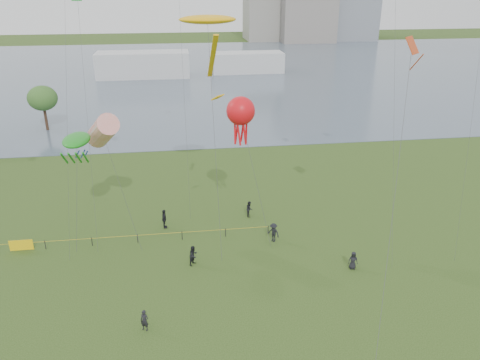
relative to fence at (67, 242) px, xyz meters
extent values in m
plane|color=#243C13|center=(14.71, -15.47, -0.55)|extent=(400.00, 400.00, 0.00)
cube|color=#515F6F|center=(14.71, 84.53, -0.53)|extent=(400.00, 120.00, 0.08)
cube|color=gray|center=(46.71, 152.53, 13.45)|extent=(16.00, 18.00, 28.00)
cube|color=silver|center=(2.71, 79.53, 2.45)|extent=(22.00, 8.00, 6.00)
cube|color=silver|center=(28.71, 82.53, 1.95)|extent=(18.00, 7.00, 5.00)
cylinder|color=#332117|center=(-10.20, 37.00, 1.03)|extent=(0.44, 0.44, 3.17)
ellipsoid|color=#3D6929|center=(-10.20, 37.00, 4.58)|extent=(4.50, 4.50, 3.80)
cylinder|color=black|center=(-1.88, 0.00, -0.13)|extent=(0.07, 0.07, 0.85)
cylinder|color=black|center=(2.12, 0.00, -0.13)|extent=(0.07, 0.07, 0.85)
cylinder|color=black|center=(6.12, 0.00, -0.13)|extent=(0.07, 0.07, 0.85)
cylinder|color=black|center=(10.12, 0.00, -0.13)|extent=(0.07, 0.07, 0.85)
cylinder|color=black|center=(14.12, 0.00, -0.13)|extent=(0.07, 0.07, 0.85)
cylinder|color=black|center=(18.12, 0.00, -0.13)|extent=(0.07, 0.07, 0.85)
cylinder|color=gold|center=(6.12, 0.00, 0.19)|extent=(24.00, 0.03, 0.03)
cube|color=yellow|center=(-3.88, 0.00, 0.00)|extent=(2.00, 0.04, 1.00)
imported|color=black|center=(10.99, -4.21, 0.31)|extent=(1.05, 1.07, 1.73)
imported|color=black|center=(18.32, -1.44, 0.35)|extent=(1.31, 1.31, 1.82)
imported|color=black|center=(8.51, 2.46, 0.40)|extent=(0.49, 1.13, 1.90)
imported|color=black|center=(23.90, -6.62, 0.22)|extent=(0.84, 0.63, 1.56)
imported|color=black|center=(7.34, -11.76, 0.23)|extent=(0.67, 0.57, 1.57)
imported|color=black|center=(16.94, 3.77, 0.25)|extent=(0.72, 0.87, 1.61)
cylinder|color=#3F3F42|center=(13.24, -0.92, 8.93)|extent=(0.28, 6.17, 18.98)
ellipsoid|color=#FEB20D|center=(13.11, 2.15, 18.41)|extent=(4.66, 2.91, 0.73)
cube|color=#FEB20D|center=(13.11, -2.05, 16.01)|extent=(0.36, 6.98, 4.09)
cube|color=#FEB20D|center=(13.11, -5.85, 13.91)|extent=(0.95, 0.95, 0.42)
cylinder|color=#3F3F42|center=(5.17, 0.63, 4.35)|extent=(2.83, 4.08, 9.82)
cylinder|color=red|center=(3.77, 2.65, 9.26)|extent=(3.81, 5.23, 3.93)
cylinder|color=blue|center=(2.37, 1.45, 7.66)|extent=(0.60, 1.13, 0.88)
cylinder|color=blue|center=(2.09, 1.83, 7.66)|extent=(0.60, 1.13, 0.88)
cylinder|color=blue|center=(1.64, 1.68, 7.66)|extent=(0.60, 1.13, 0.88)
cylinder|color=blue|center=(1.64, 1.21, 7.66)|extent=(0.60, 1.13, 0.88)
cylinder|color=blue|center=(2.09, 1.07, 7.66)|extent=(0.60, 1.13, 0.88)
cylinder|color=#3F3F42|center=(1.40, -0.12, 4.32)|extent=(1.05, 1.62, 9.76)
ellipsoid|color=#198919|center=(1.91, 0.67, 9.20)|extent=(2.19, 3.95, 0.77)
cylinder|color=#198919|center=(1.11, -0.93, 8.20)|extent=(0.16, 1.79, 1.54)
cylinder|color=#198919|center=(1.66, -0.93, 8.20)|extent=(0.16, 1.79, 1.54)
cylinder|color=#198919|center=(2.21, -0.93, 8.20)|extent=(0.16, 1.79, 1.54)
cylinder|color=#198919|center=(2.76, -0.93, 8.20)|extent=(0.16, 1.79, 1.54)
cylinder|color=#3F3F42|center=(16.78, -0.81, 5.30)|extent=(2.36, 3.02, 11.71)
sphere|color=red|center=(15.61, 0.69, 11.15)|extent=(2.45, 2.45, 2.45)
cylinder|color=red|center=(16.11, 0.69, 9.55)|extent=(0.18, 0.54, 2.60)
cylinder|color=red|center=(15.86, 1.12, 9.55)|extent=(0.49, 0.36, 2.61)
cylinder|color=red|center=(15.36, 1.12, 9.55)|extent=(0.49, 0.36, 2.61)
cylinder|color=red|center=(15.11, 0.69, 9.55)|extent=(0.18, 0.54, 2.60)
cylinder|color=red|center=(15.36, 0.25, 9.55)|extent=(0.49, 0.36, 2.61)
cylinder|color=red|center=(15.86, 0.25, 9.55)|extent=(0.49, 0.36, 2.61)
cylinder|color=#3F3F42|center=(23.56, -12.62, 8.33)|extent=(5.98, 12.47, 17.79)
cube|color=red|center=(26.53, -6.40, 17.22)|extent=(1.41, 1.41, 1.15)
cylinder|color=red|center=(26.53, -7.30, 16.22)|extent=(0.08, 1.58, 1.35)
camera|label=1|loc=(10.30, -37.59, 21.35)|focal=35.00mm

